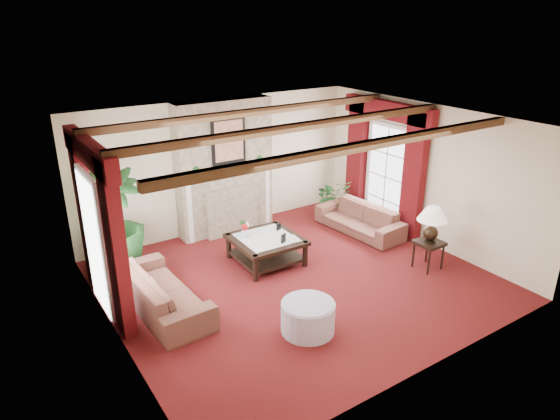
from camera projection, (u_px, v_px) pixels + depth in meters
floor at (297, 280)px, 8.48m from camera, size 6.00×6.00×0.00m
ceiling at (299, 123)px, 7.48m from camera, size 6.00×6.00×0.00m
back_wall at (220, 165)px, 10.11m from camera, size 6.00×0.02×2.70m
left_wall at (109, 253)px, 6.45m from camera, size 0.02×5.50×2.70m
right_wall at (426, 175)px, 9.51m from camera, size 0.02×5.50×2.70m
ceiling_beams at (299, 127)px, 7.50m from camera, size 6.00×3.00×0.12m
fireplace at (221, 99)px, 9.46m from camera, size 2.00×0.52×2.70m
french_door_left at (84, 175)px, 6.95m from camera, size 0.10×1.10×2.16m
french_door_right at (391, 125)px, 9.98m from camera, size 0.10×1.10×2.16m
curtains_left at (88, 145)px, 6.85m from camera, size 0.20×2.40×2.55m
curtains_right at (388, 105)px, 9.77m from camera, size 0.20×2.40×2.55m
sofa_left at (161, 285)px, 7.53m from camera, size 2.16×0.78×0.82m
sofa_right at (360, 215)px, 10.22m from camera, size 2.02×0.89×0.75m
potted_palm at (116, 244)px, 8.58m from camera, size 1.66×2.23×1.06m
small_plant at (332, 202)px, 11.05m from camera, size 1.07×1.12×0.66m
coffee_table at (266, 250)px, 9.03m from camera, size 1.19×1.19×0.48m
side_table at (428, 255)px, 8.80m from camera, size 0.56×0.56×0.52m
ottoman at (308, 317)px, 7.06m from camera, size 0.77×0.77×0.45m
table_lamp at (432, 224)px, 8.59m from camera, size 0.52×0.52×0.66m
flower_vase at (245, 232)px, 8.97m from camera, size 0.19×0.20×0.17m
book at (287, 233)px, 8.77m from camera, size 0.23×0.07×0.30m
photo_frame_a at (283, 239)px, 8.71m from camera, size 0.13×0.07×0.17m
photo_frame_b at (279, 227)px, 9.22m from camera, size 0.11×0.05×0.14m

